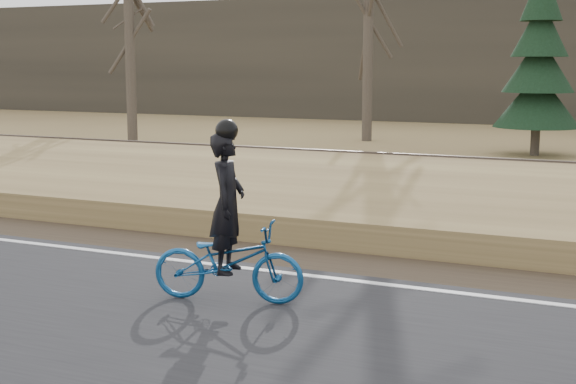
% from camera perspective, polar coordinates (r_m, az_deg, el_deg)
% --- Properties ---
extents(cyclist, '(1.88, 1.00, 2.13)m').
position_cam_1_polar(cyclist, '(9.34, -4.28, -3.77)').
color(cyclist, navy).
rests_on(cyclist, road).
extents(bare_tree_far_left, '(0.36, 0.36, 7.49)m').
position_cam_1_polar(bare_tree_far_left, '(28.29, -11.21, 10.91)').
color(bare_tree_far_left, '#4D4539').
rests_on(bare_tree_far_left, ground).
extents(bare_tree_left, '(0.36, 0.36, 8.98)m').
position_cam_1_polar(bare_tree_left, '(29.18, 5.75, 12.45)').
color(bare_tree_left, '#4D4539').
rests_on(bare_tree_left, ground).
extents(conifer, '(2.60, 2.60, 5.73)m').
position_cam_1_polar(conifer, '(25.58, 17.41, 8.55)').
color(conifer, '#4D4539').
rests_on(conifer, ground).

